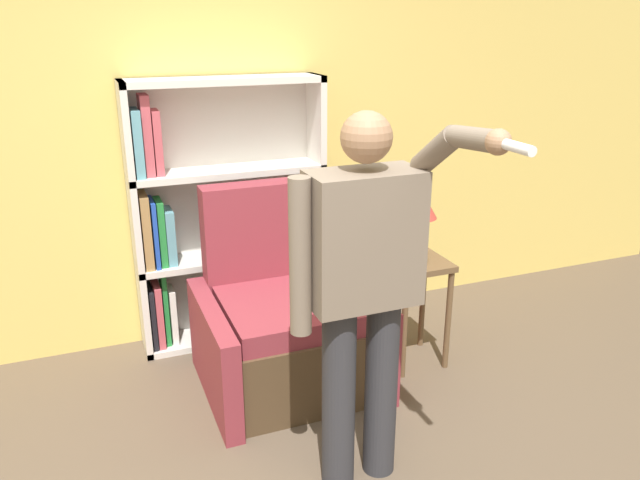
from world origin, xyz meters
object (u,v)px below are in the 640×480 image
(armchair, at_px, (285,324))
(side_table, at_px, (416,285))
(bookcase, at_px, (212,217))
(table_lamp, at_px, (420,207))
(person_standing, at_px, (363,283))

(armchair, distance_m, side_table, 0.82)
(armchair, height_order, side_table, armchair)
(bookcase, xyz_separation_m, table_lamp, (1.06, -0.75, 0.16))
(bookcase, distance_m, person_standing, 1.62)
(bookcase, relative_size, side_table, 2.53)
(side_table, bearing_deg, bookcase, 144.77)
(armchair, height_order, person_standing, person_standing)
(bookcase, xyz_separation_m, armchair, (0.26, -0.65, -0.49))
(side_table, xyz_separation_m, table_lamp, (0.00, 0.00, 0.49))
(bookcase, relative_size, person_standing, 1.00)
(armchair, bearing_deg, person_standing, -86.95)
(armchair, relative_size, person_standing, 0.66)
(armchair, xyz_separation_m, side_table, (0.80, -0.10, 0.16))
(armchair, bearing_deg, side_table, -7.08)
(bookcase, relative_size, table_lamp, 3.86)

